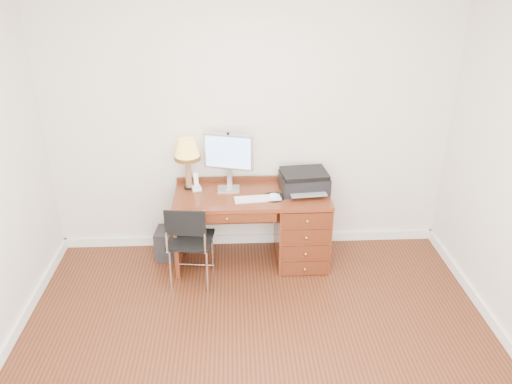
{
  "coord_description": "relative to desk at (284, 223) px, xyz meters",
  "views": [
    {
      "loc": [
        -0.17,
        -2.94,
        2.86
      ],
      "look_at": [
        0.03,
        1.2,
        0.87
      ],
      "focal_mm": 35.0,
      "sensor_mm": 36.0,
      "label": 1
    }
  ],
  "objects": [
    {
      "name": "leg_lamp",
      "position": [
        -0.94,
        0.16,
        0.72
      ],
      "size": [
        0.25,
        0.25,
        0.52
      ],
      "color": "black",
      "rests_on": "desk"
    },
    {
      "name": "desk",
      "position": [
        0.0,
        0.0,
        0.0
      ],
      "size": [
        1.5,
        0.67,
        0.75
      ],
      "color": "maroon",
      "rests_on": "ground"
    },
    {
      "name": "ground",
      "position": [
        -0.32,
        -1.4,
        -0.41
      ],
      "size": [
        4.0,
        4.0,
        0.0
      ],
      "primitive_type": "plane",
      "color": "#3F1C0E",
      "rests_on": "ground"
    },
    {
      "name": "chair",
      "position": [
        -0.91,
        -0.4,
        0.1
      ],
      "size": [
        0.44,
        0.44,
        0.85
      ],
      "rotation": [
        0.0,
        0.0,
        -0.11
      ],
      "color": "black",
      "rests_on": "ground"
    },
    {
      "name": "mouse_pad",
      "position": [
        -0.11,
        -0.09,
        0.35
      ],
      "size": [
        0.22,
        0.22,
        0.04
      ],
      "color": "black",
      "rests_on": "desk"
    },
    {
      "name": "monitor",
      "position": [
        -0.55,
        0.14,
        0.69
      ],
      "size": [
        0.48,
        0.22,
        0.56
      ],
      "rotation": [
        0.0,
        0.0,
        -0.28
      ],
      "color": "silver",
      "rests_on": "desk"
    },
    {
      "name": "room_shell",
      "position": [
        -0.32,
        -0.77,
        -0.36
      ],
      "size": [
        4.0,
        4.0,
        4.0
      ],
      "color": "silver",
      "rests_on": "ground"
    },
    {
      "name": "keyboard",
      "position": [
        -0.27,
        -0.12,
        0.35
      ],
      "size": [
        0.45,
        0.17,
        0.02
      ],
      "primitive_type": "cube",
      "rotation": [
        0.0,
        0.0,
        0.09
      ],
      "color": "white",
      "rests_on": "desk"
    },
    {
      "name": "phone",
      "position": [
        -0.86,
        0.11,
        0.39
      ],
      "size": [
        0.11,
        0.11,
        0.18
      ],
      "rotation": [
        0.0,
        0.0,
        0.27
      ],
      "color": "white",
      "rests_on": "desk"
    },
    {
      "name": "printer",
      "position": [
        0.19,
        0.06,
        0.44
      ],
      "size": [
        0.49,
        0.39,
        0.2
      ],
      "rotation": [
        0.0,
        0.0,
        0.09
      ],
      "color": "black",
      "rests_on": "desk"
    },
    {
      "name": "pen_cup",
      "position": [
        0.13,
        0.2,
        0.39
      ],
      "size": [
        0.08,
        0.08,
        0.1
      ],
      "primitive_type": "cylinder",
      "color": "black",
      "rests_on": "desk"
    },
    {
      "name": "equipment_box",
      "position": [
        -1.17,
        0.1,
        -0.26
      ],
      "size": [
        0.29,
        0.29,
        0.31
      ],
      "primitive_type": "cube",
      "rotation": [
        0.0,
        0.0,
        -0.09
      ],
      "color": "black",
      "rests_on": "ground"
    }
  ]
}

